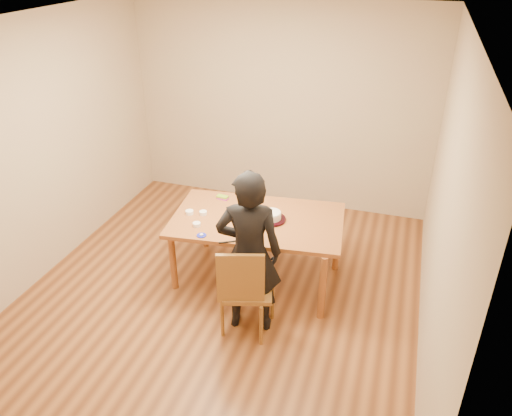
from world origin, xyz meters
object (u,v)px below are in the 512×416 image
(cake_plate, at_px, (271,219))
(person, at_px, (249,253))
(dining_table, at_px, (257,220))
(dining_chair, at_px, (248,289))
(cake, at_px, (271,216))

(cake_plate, xyz_separation_m, person, (0.00, -0.74, 0.05))
(dining_table, bearing_deg, person, -84.68)
(dining_table, relative_size, person, 1.08)
(dining_table, height_order, cake_plate, cake_plate)
(dining_chair, bearing_deg, dining_table, 84.31)
(cake, bearing_deg, dining_table, -177.45)
(cake, distance_m, person, 0.74)
(cake, xyz_separation_m, person, (0.00, -0.74, 0.01))
(cake_plate, height_order, person, person)
(dining_chair, relative_size, cake_plate, 1.49)
(person, bearing_deg, cake, -101.85)
(cake_plate, distance_m, person, 0.74)
(dining_chair, distance_m, cake_plate, 0.84)
(dining_chair, distance_m, person, 0.37)
(person, bearing_deg, dining_table, -90.47)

